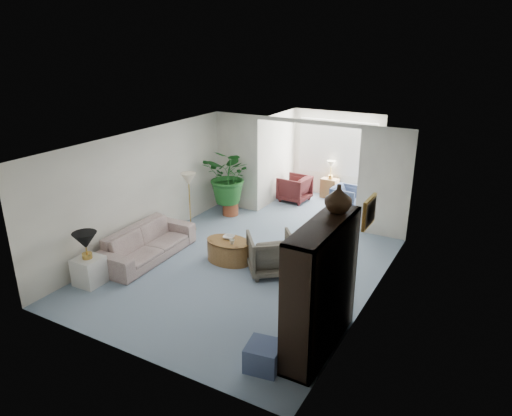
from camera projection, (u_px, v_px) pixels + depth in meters
The scene contains 26 objects.
floor at pixel (241, 270), 9.21m from camera, with size 6.00×6.00×0.00m, color #8091A9.
sunroom_floor at pixel (320, 207), 12.57m from camera, with size 2.60×2.60×0.00m, color #8091A9.
back_pier_left at pixel (237, 162), 12.10m from camera, with size 1.20×0.12×2.50m, color white.
back_pier_right at pixel (384, 183), 10.36m from camera, with size 1.20×0.12×2.50m, color white.
back_header at pixel (307, 122), 10.82m from camera, with size 2.60×0.12×0.10m, color white.
window_pane at pixel (337, 148), 12.97m from camera, with size 2.20×0.02×1.50m, color white.
window_blinds at pixel (337, 148), 12.94m from camera, with size 2.20×0.02×1.50m, color white.
framed_picture at pixel (370, 212), 7.41m from camera, with size 0.04×0.50×0.40m, color beige.
sofa at pixel (147, 243), 9.60m from camera, with size 2.23×0.87×0.65m, color #BEB3A1.
end_table at pixel (89, 271), 8.61m from camera, with size 0.47×0.47×0.52m, color silver.
table_lamp at pixel (85, 241), 8.40m from camera, with size 0.44×0.44×0.30m, color black.
floor_lamp at pixel (189, 179), 10.67m from camera, with size 0.36×0.36×0.28m, color #F6E8C4.
coffee_table at pixel (229, 251), 9.50m from camera, with size 0.95×0.95×0.45m, color #956436.
coffee_bowl at pixel (229, 237), 9.51m from camera, with size 0.23×0.23×0.06m, color beige.
coffee_cup at pixel (232, 242), 9.25m from camera, with size 0.10×0.10×0.10m, color beige.
wingback_chair at pixel (271, 254), 9.00m from camera, with size 0.83×0.86×0.78m, color #696253.
side_table_dark at pixel (310, 260), 8.96m from camera, with size 0.48×0.38×0.57m, color black.
entertainment_cabinet at pixel (321, 288), 6.62m from camera, with size 0.47×1.76×1.96m, color black.
cabinet_urn at pixel (338, 198), 6.62m from camera, with size 0.39×0.39×0.41m, color black.
ottoman at pixel (264, 356), 6.45m from camera, with size 0.46×0.46×0.37m, color #49587F.
plant_pot at pixel (230, 209), 11.99m from camera, with size 0.40×0.40×0.32m, color #984A2C.
house_plant at pixel (230, 176), 11.69m from camera, with size 1.27×1.10×1.41m, color #226324.
sunroom_chair_blue at pixel (347, 198), 12.26m from camera, with size 0.68×0.70×0.64m, color #49587F.
sunroom_chair_maroon at pixel (294, 188), 12.94m from camera, with size 0.76×0.78×0.71m, color #531F1C.
sunroom_table at pixel (330, 188), 13.24m from camera, with size 0.45×0.35×0.55m, color #956436.
shelf_clutter at pixel (311, 294), 6.45m from camera, with size 0.30×0.84×1.06m.
Camera 1 is at (4.27, -7.03, 4.33)m, focal length 32.96 mm.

